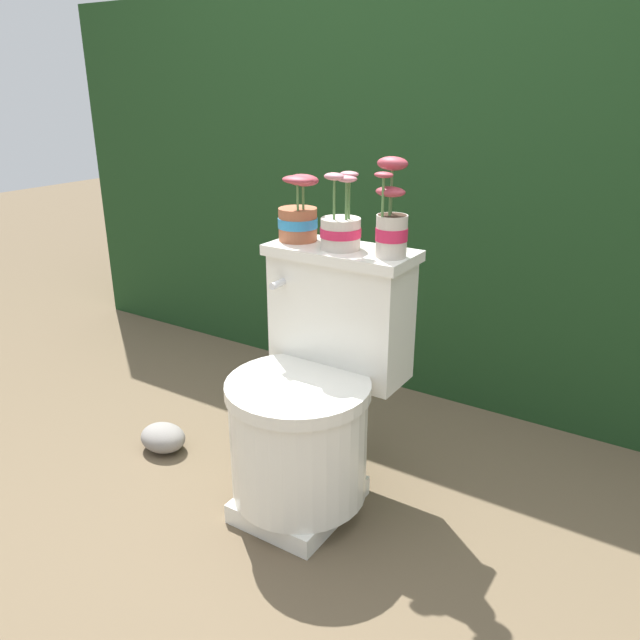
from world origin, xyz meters
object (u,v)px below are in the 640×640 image
at_px(toilet, 312,401).
at_px(garden_stone, 162,438).
at_px(potted_plant_midleft, 341,228).
at_px(potted_plant_left, 298,216).
at_px(potted_plant_middle, 391,221).

distance_m(toilet, garden_stone, 0.64).
bearing_deg(potted_plant_midleft, potted_plant_left, 173.87).
relative_size(potted_plant_middle, garden_stone, 1.57).
bearing_deg(garden_stone, potted_plant_middle, 15.71).
bearing_deg(potted_plant_middle, garden_stone, -164.29).
distance_m(toilet, potted_plant_midleft, 0.50).
relative_size(potted_plant_midleft, garden_stone, 1.30).
bearing_deg(toilet, garden_stone, -173.35).
xyz_separation_m(potted_plant_left, garden_stone, (-0.42, -0.22, -0.77)).
relative_size(potted_plant_midleft, potted_plant_middle, 0.83).
distance_m(potted_plant_midleft, garden_stone, 0.97).
bearing_deg(toilet, potted_plant_middle, 41.04).
relative_size(toilet, potted_plant_left, 3.81).
xyz_separation_m(potted_plant_left, potted_plant_middle, (0.31, -0.02, 0.02)).
distance_m(potted_plant_left, garden_stone, 0.90).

